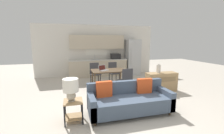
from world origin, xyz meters
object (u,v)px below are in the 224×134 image
at_px(table_lamp, 71,87).
at_px(vase, 159,69).
at_px(dining_table, 109,72).
at_px(couch, 129,100).
at_px(refrigerator, 132,57).
at_px(credenza, 161,82).
at_px(dining_chair_near_right, 126,80).
at_px(side_table, 73,108).
at_px(laptop, 103,69).
at_px(dining_chair_far_left, 95,72).
at_px(dining_chair_far_right, 114,71).

bearing_deg(table_lamp, vase, 24.63).
bearing_deg(dining_table, couch, -89.74).
distance_m(refrigerator, couch, 4.72).
distance_m(couch, credenza, 2.21).
bearing_deg(dining_chair_near_right, table_lamp, 30.62).
height_order(side_table, vase, vase).
distance_m(side_table, laptop, 2.53).
xyz_separation_m(dining_table, credenza, (1.80, -0.84, -0.31)).
bearing_deg(dining_table, table_lamp, -122.41).
distance_m(dining_chair_far_left, laptop, 0.84).
relative_size(dining_table, vase, 4.06).
distance_m(refrigerator, dining_chair_far_left, 2.74).
relative_size(dining_table, credenza, 1.15).
relative_size(side_table, vase, 1.56).
xyz_separation_m(table_lamp, laptop, (1.19, 2.23, -0.04)).
bearing_deg(credenza, table_lamp, -156.64).
relative_size(refrigerator, couch, 0.93).
bearing_deg(credenza, dining_table, 154.90).
distance_m(dining_chair_near_right, laptop, 1.03).
bearing_deg(couch, vase, 38.49).
relative_size(dining_chair_far_left, dining_chair_near_right, 1.00).
distance_m(table_lamp, dining_chair_near_right, 2.38).
xyz_separation_m(table_lamp, dining_chair_near_right, (1.85, 1.47, -0.31)).
height_order(table_lamp, credenza, table_lamp).
height_order(dining_table, table_lamp, table_lamp).
relative_size(dining_chair_far_left, dining_chair_far_right, 1.00).
xyz_separation_m(dining_table, dining_chair_far_right, (0.41, 0.77, -0.15)).
bearing_deg(credenza, refrigerator, 88.28).
distance_m(dining_table, laptop, 0.25).
bearing_deg(dining_table, dining_chair_far_right, 61.93).
distance_m(refrigerator, dining_table, 2.87).
xyz_separation_m(refrigerator, table_lamp, (-3.30, -4.38, -0.15)).
xyz_separation_m(side_table, dining_chair_far_right, (1.79, 2.99, 0.17)).
distance_m(credenza, laptop, 2.23).
distance_m(couch, side_table, 1.39).
xyz_separation_m(credenza, dining_chair_far_right, (-1.39, 1.61, 0.16)).
xyz_separation_m(couch, dining_chair_far_right, (0.40, 2.91, 0.18)).
distance_m(dining_table, vase, 1.87).
relative_size(table_lamp, vase, 1.60).
distance_m(dining_chair_far_left, dining_chair_far_right, 0.84).
bearing_deg(vase, side_table, -155.35).
distance_m(side_table, credenza, 3.46).
distance_m(couch, dining_chair_far_right, 2.94).
xyz_separation_m(refrigerator, dining_chair_near_right, (-1.46, -2.90, -0.46)).
xyz_separation_m(credenza, vase, (-0.12, 0.03, 0.50)).
xyz_separation_m(couch, laptop, (-0.23, 2.13, 0.45)).
bearing_deg(side_table, dining_chair_far_right, 59.04).
bearing_deg(dining_table, laptop, -178.62).
bearing_deg(credenza, laptop, 157.52).
bearing_deg(vase, couch, -141.51).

